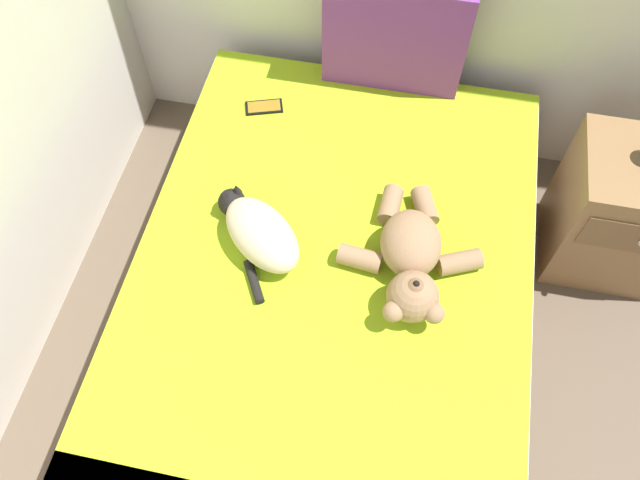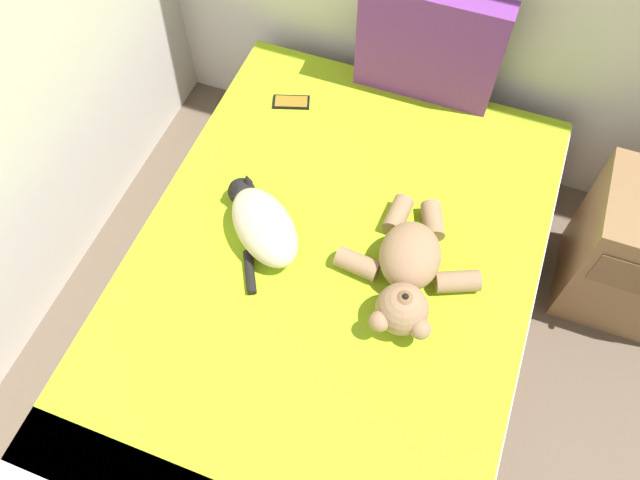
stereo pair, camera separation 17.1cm
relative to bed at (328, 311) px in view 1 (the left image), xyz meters
The scene contains 6 objects.
bed is the anchor object (origin of this frame).
patterned_cushion 1.08m from the bed, 86.04° to the left, with size 0.55×0.11×0.47m.
cat 0.43m from the bed, 159.04° to the left, with size 0.38×0.41×0.15m.
teddy_bear 0.43m from the bed, 19.79° to the left, with size 0.49×0.57×0.18m.
cell_phone 0.86m from the bed, 119.49° to the left, with size 0.16×0.11×0.01m.
nightstand 1.24m from the bed, 30.32° to the left, with size 0.49×0.44×0.60m.
Camera 1 is at (1.28, 2.23, 2.38)m, focal length 35.24 mm.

